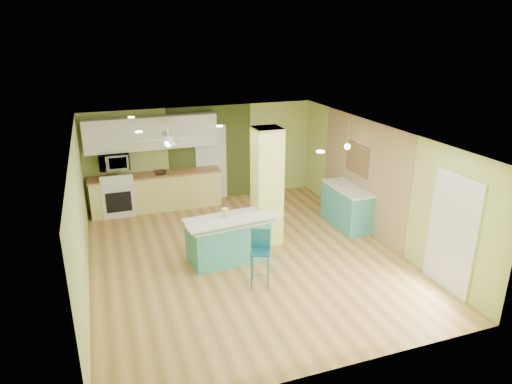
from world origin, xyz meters
TOP-DOWN VIEW (x-y plane):
  - floor at (0.00, 0.00)m, footprint 6.00×7.00m
  - ceiling at (0.00, 0.00)m, footprint 6.00×7.00m
  - wall_back at (0.00, 3.50)m, footprint 6.00×0.01m
  - wall_front at (0.00, -3.50)m, footprint 6.00×0.01m
  - wall_left at (-3.00, 0.00)m, footprint 0.01×7.00m
  - wall_right at (3.00, 0.00)m, footprint 0.01×7.00m
  - wood_panel at (2.99, 0.60)m, footprint 0.02×3.40m
  - olive_accent at (0.20, 3.49)m, footprint 2.20×0.02m
  - interior_door at (0.20, 3.46)m, footprint 0.82×0.05m
  - french_door at (2.97, -2.30)m, footprint 0.04×1.08m
  - column at (0.65, 0.50)m, footprint 0.55×0.55m
  - kitchen_run at (-1.30, 3.20)m, footprint 3.25×0.63m
  - stove at (-2.25, 3.19)m, footprint 0.76×0.66m
  - upper_cabinets at (-1.30, 3.32)m, footprint 3.20×0.34m
  - microwave at (-2.25, 3.20)m, footprint 0.70×0.48m
  - ceiling_fan at (-1.10, 2.00)m, footprint 1.41×1.41m
  - pendant_lamp at (2.65, 0.75)m, footprint 0.14×0.14m
  - wall_decor at (2.96, 0.80)m, footprint 0.03×0.90m
  - peninsula at (-0.35, -0.02)m, footprint 1.87×1.16m
  - bar_stool at (-0.07, -1.08)m, footprint 0.45×0.45m
  - side_counter at (2.70, 0.69)m, footprint 0.62×1.46m
  - fruit_bowl at (-1.18, 3.12)m, footprint 0.34×0.34m
  - canister at (-0.35, 0.17)m, footprint 0.14×0.14m

SIDE VIEW (x-z plane):
  - floor at x=0.00m, z-range -0.01..0.00m
  - peninsula at x=-0.35m, z-range -0.04..0.95m
  - stove at x=-2.25m, z-range -0.08..1.00m
  - kitchen_run at x=-1.30m, z-range 0.00..0.94m
  - side_counter at x=2.70m, z-range 0.00..0.94m
  - bar_stool at x=-0.07m, z-range 0.18..1.22m
  - canister at x=-0.35m, z-range 0.85..1.02m
  - fruit_bowl at x=-1.18m, z-range 0.94..1.02m
  - interior_door at x=0.20m, z-range 0.00..2.00m
  - french_door at x=2.97m, z-range 0.00..2.10m
  - wall_back at x=0.00m, z-range 0.00..2.50m
  - wall_front at x=0.00m, z-range 0.00..2.50m
  - wall_left at x=-3.00m, z-range 0.00..2.50m
  - wall_right at x=3.00m, z-range 0.00..2.50m
  - wood_panel at x=2.99m, z-range 0.00..2.50m
  - olive_accent at x=0.20m, z-range 0.00..2.50m
  - column at x=0.65m, z-range 0.00..2.50m
  - microwave at x=-2.25m, z-range 1.16..1.55m
  - wall_decor at x=2.96m, z-range 1.20..1.90m
  - pendant_lamp at x=2.65m, z-range 1.54..2.23m
  - upper_cabinets at x=-1.30m, z-range 1.55..2.35m
  - ceiling_fan at x=-1.10m, z-range 1.77..2.38m
  - ceiling at x=0.00m, z-range 2.50..2.51m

